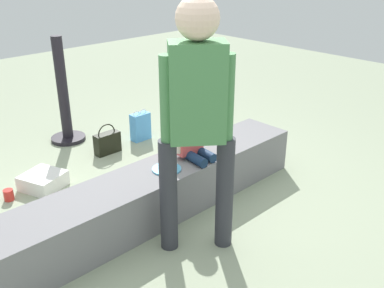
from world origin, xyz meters
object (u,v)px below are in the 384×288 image
(gift_bag, at_px, (140,126))
(child_seated, at_px, (190,132))
(water_bottle_near_gift, at_px, (204,137))
(handbag_black_leather, at_px, (107,142))
(cake_plate, at_px, (167,167))
(party_cup_red, at_px, (9,195))
(adult_standing, at_px, (197,109))
(handbag_brown_canvas, at_px, (178,160))
(cake_box_white, at_px, (43,181))

(gift_bag, bearing_deg, child_seated, -109.98)
(water_bottle_near_gift, relative_size, handbag_black_leather, 0.72)
(cake_plate, height_order, party_cup_red, cake_plate)
(adult_standing, relative_size, handbag_black_leather, 5.39)
(adult_standing, xyz_separation_m, gift_bag, (0.86, 1.74, -0.85))
(handbag_brown_canvas, bearing_deg, cake_plate, -138.63)
(adult_standing, bearing_deg, gift_bag, 63.69)
(cake_box_white, relative_size, handbag_black_leather, 1.02)
(gift_bag, xyz_separation_m, handbag_brown_canvas, (-0.19, -0.80, -0.05))
(cake_box_white, bearing_deg, adult_standing, -75.33)
(handbag_black_leather, bearing_deg, handbag_brown_canvas, -70.98)
(water_bottle_near_gift, xyz_separation_m, cake_box_white, (-1.61, 0.35, -0.04))
(cake_box_white, bearing_deg, party_cup_red, 179.96)
(water_bottle_near_gift, xyz_separation_m, party_cup_red, (-1.92, 0.35, -0.05))
(party_cup_red, relative_size, cake_box_white, 0.30)
(cake_box_white, distance_m, handbag_brown_canvas, 1.20)
(adult_standing, distance_m, cake_box_white, 1.81)
(water_bottle_near_gift, distance_m, handbag_brown_canvas, 0.59)
(party_cup_red, height_order, cake_box_white, cake_box_white)
(cake_box_white, height_order, handbag_brown_canvas, handbag_brown_canvas)
(adult_standing, xyz_separation_m, cake_box_white, (-0.39, 1.49, -0.94))
(water_bottle_near_gift, xyz_separation_m, handbag_black_leather, (-0.81, 0.55, 0.01))
(cake_plate, bearing_deg, water_bottle_near_gift, 32.36)
(adult_standing, distance_m, party_cup_red, 1.90)
(cake_plate, height_order, gift_bag, cake_plate)
(child_seated, distance_m, adult_standing, 0.76)
(gift_bag, distance_m, party_cup_red, 1.58)
(child_seated, height_order, water_bottle_near_gift, child_seated)
(adult_standing, bearing_deg, child_seated, 50.44)
(cake_box_white, distance_m, handbag_black_leather, 0.83)
(gift_bag, relative_size, water_bottle_near_gift, 1.52)
(adult_standing, bearing_deg, water_bottle_near_gift, 43.15)
(child_seated, height_order, cake_plate, child_seated)
(gift_bag, distance_m, handbag_black_leather, 0.45)
(adult_standing, xyz_separation_m, party_cup_red, (-0.70, 1.49, -0.96))
(water_bottle_near_gift, height_order, cake_box_white, water_bottle_near_gift)
(handbag_black_leather, bearing_deg, gift_bag, 4.96)
(cake_box_white, height_order, handbag_black_leather, handbag_black_leather)
(child_seated, xyz_separation_m, gift_bag, (0.45, 1.25, -0.44))
(child_seated, relative_size, cake_plate, 2.16)
(child_seated, bearing_deg, cake_plate, -171.67)
(cake_plate, height_order, handbag_brown_canvas, cake_plate)
(gift_bag, height_order, cake_box_white, gift_bag)
(party_cup_red, bearing_deg, adult_standing, -65.00)
(gift_bag, height_order, water_bottle_near_gift, gift_bag)
(gift_bag, height_order, party_cup_red, gift_bag)
(cake_plate, bearing_deg, gift_bag, 60.30)
(gift_bag, distance_m, cake_box_white, 1.28)
(handbag_black_leather, distance_m, handbag_brown_canvas, 0.81)
(gift_bag, relative_size, handbag_brown_canvas, 1.02)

